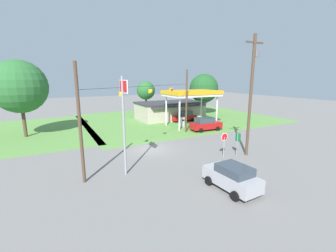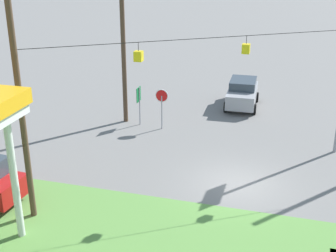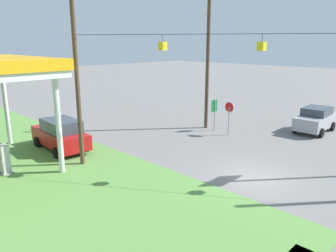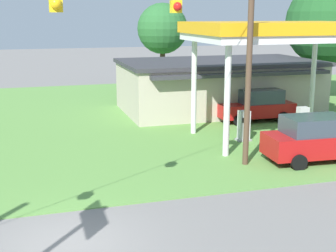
% 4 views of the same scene
% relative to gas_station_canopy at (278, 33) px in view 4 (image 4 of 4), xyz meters
% --- Properties ---
extents(ground_plane, '(160.00, 160.00, 0.00)m').
position_rel_gas_station_canopy_xyz_m(ground_plane, '(-11.05, -8.53, -5.32)').
color(ground_plane, slate).
extents(grass_verge_station_corner, '(36.00, 28.00, 0.04)m').
position_rel_gas_station_canopy_xyz_m(grass_verge_station_corner, '(2.00, 7.68, -5.30)').
color(grass_verge_station_corner, '#5B8E42').
rests_on(grass_verge_station_corner, ground).
extents(gas_station_canopy, '(8.53, 5.68, 5.87)m').
position_rel_gas_station_canopy_xyz_m(gas_station_canopy, '(0.00, 0.00, 0.00)').
color(gas_station_canopy, silver).
rests_on(gas_station_canopy, ground).
extents(gas_station_store, '(12.66, 7.64, 3.32)m').
position_rel_gas_station_canopy_xyz_m(gas_station_store, '(0.15, 7.66, -3.65)').
color(gas_station_store, '#B2A893').
rests_on(gas_station_store, ground).
extents(fuel_pump_near, '(0.71, 0.56, 1.57)m').
position_rel_gas_station_canopy_xyz_m(fuel_pump_near, '(-1.66, -0.00, -4.58)').
color(fuel_pump_near, gray).
rests_on(fuel_pump_near, ground).
extents(fuel_pump_far, '(0.71, 0.56, 1.57)m').
position_rel_gas_station_canopy_xyz_m(fuel_pump_far, '(1.66, -0.00, -4.58)').
color(fuel_pump_far, gray).
rests_on(fuel_pump_far, ground).
extents(car_at_pumps_front, '(4.89, 2.32, 2.00)m').
position_rel_gas_station_canopy_xyz_m(car_at_pumps_front, '(-0.04, -3.96, -4.30)').
color(car_at_pumps_front, '#AD1414').
rests_on(car_at_pumps_front, ground).
extents(car_at_pumps_rear, '(4.57, 2.17, 1.94)m').
position_rel_gas_station_canopy_xyz_m(car_at_pumps_rear, '(1.04, 3.97, -4.34)').
color(car_at_pumps_rear, '#AD1414').
rests_on(car_at_pumps_rear, ground).
extents(signal_span_gantry, '(15.81, 10.24, 8.97)m').
position_rel_gas_station_canopy_xyz_m(signal_span_gantry, '(-11.05, -8.54, -0.51)').
color(signal_span_gantry, '#4C3828').
rests_on(signal_span_gantry, ground).
extents(tree_behind_station, '(4.14, 4.14, 7.18)m').
position_rel_gas_station_canopy_xyz_m(tree_behind_station, '(-1.02, 16.96, -0.24)').
color(tree_behind_station, '#4C3828').
rests_on(tree_behind_station, ground).
extents(tree_far_back, '(6.17, 6.17, 8.72)m').
position_rel_gas_station_canopy_xyz_m(tree_far_back, '(9.19, 9.02, 0.30)').
color(tree_far_back, '#4C3828').
rests_on(tree_far_back, ground).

